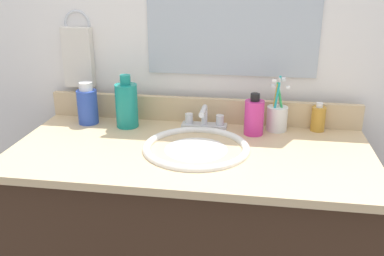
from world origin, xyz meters
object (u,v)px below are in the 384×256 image
at_px(faucet, 204,120).
at_px(cup_white_ceramic, 277,117).
at_px(bottle_shampoo_blue, 87,105).
at_px(bottle_oil_amber, 318,118).
at_px(bottle_mouthwash_teal, 127,105).
at_px(bottle_soap_pink, 254,117).
at_px(hand_towel, 78,57).

height_order(faucet, cup_white_ceramic, cup_white_ceramic).
bearing_deg(bottle_shampoo_blue, bottle_oil_amber, 3.38).
bearing_deg(bottle_shampoo_blue, bottle_mouthwash_teal, -4.38).
height_order(faucet, bottle_mouthwash_teal, bottle_mouthwash_teal).
height_order(bottle_soap_pink, bottle_mouthwash_teal, bottle_mouthwash_teal).
relative_size(bottle_oil_amber, bottle_shampoo_blue, 0.66).
bearing_deg(bottle_shampoo_blue, bottle_soap_pink, -1.84).
distance_m(bottle_soap_pink, bottle_mouthwash_teal, 0.45).
height_order(bottle_oil_amber, bottle_mouthwash_teal, bottle_mouthwash_teal).
xyz_separation_m(bottle_soap_pink, cup_white_ceramic, (0.08, 0.05, -0.01)).
xyz_separation_m(faucet, cup_white_ceramic, (0.25, 0.02, 0.02)).
distance_m(hand_towel, bottle_soap_pink, 0.69).
bearing_deg(bottle_shampoo_blue, cup_white_ceramic, 2.62).
bearing_deg(faucet, hand_towel, 169.88).
relative_size(hand_towel, bottle_oil_amber, 2.18).
height_order(hand_towel, cup_white_ceramic, hand_towel).
distance_m(hand_towel, bottle_mouthwash_teal, 0.28).
height_order(bottle_oil_amber, cup_white_ceramic, cup_white_ceramic).
bearing_deg(cup_white_ceramic, bottle_soap_pink, -147.46).
bearing_deg(bottle_oil_amber, faucet, -175.05).
xyz_separation_m(hand_towel, bottle_soap_pink, (0.66, -0.12, -0.16)).
bearing_deg(bottle_shampoo_blue, faucet, 1.93).
height_order(bottle_shampoo_blue, bottle_mouthwash_teal, bottle_mouthwash_teal).
xyz_separation_m(hand_towel, cup_white_ceramic, (0.74, -0.07, -0.17)).
bearing_deg(hand_towel, cup_white_ceramic, -5.41).
xyz_separation_m(hand_towel, faucet, (0.48, -0.09, -0.19)).
bearing_deg(hand_towel, bottle_soap_pink, -10.32).
bearing_deg(bottle_oil_amber, bottle_soap_pink, -162.93).
bearing_deg(hand_towel, bottle_shampoo_blue, -58.43).
bearing_deg(bottle_mouthwash_teal, hand_towel, 152.14).
xyz_separation_m(bottle_oil_amber, cup_white_ceramic, (-0.14, -0.02, 0.00)).
distance_m(hand_towel, bottle_shampoo_blue, 0.19).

